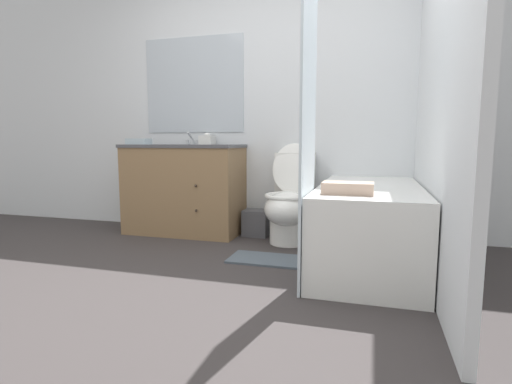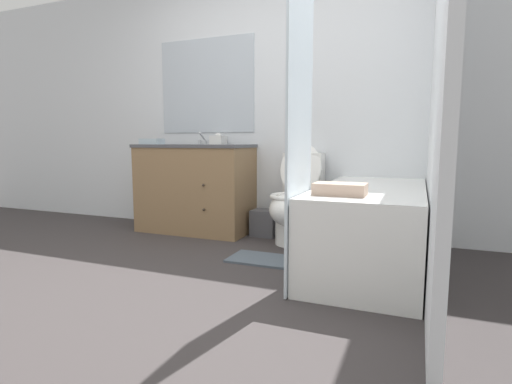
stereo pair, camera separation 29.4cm
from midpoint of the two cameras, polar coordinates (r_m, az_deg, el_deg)
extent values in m
plane|color=#383333|center=(2.44, -6.97, -14.01)|extent=(14.00, 14.00, 0.00)
cube|color=silver|center=(3.89, 5.52, 12.59)|extent=(8.00, 0.05, 2.50)
cube|color=#B2BCC6|center=(4.17, -5.03, 14.87)|extent=(1.04, 0.01, 0.93)
cube|color=silver|center=(2.87, 27.41, 13.78)|extent=(0.05, 2.70, 2.50)
cube|color=olive|center=(3.94, -6.57, 0.31)|extent=(1.10, 0.52, 0.83)
cube|color=#4C4C51|center=(3.91, -6.66, 6.55)|extent=(1.12, 0.54, 0.03)
cylinder|color=white|center=(3.91, -6.65, 5.97)|extent=(0.31, 0.31, 0.10)
sphere|color=#382D23|center=(3.57, -5.23, 0.98)|extent=(0.02, 0.02, 0.02)
sphere|color=#382D23|center=(3.61, -5.19, -2.54)|extent=(0.02, 0.02, 0.02)
cylinder|color=silver|center=(4.08, -5.34, 7.09)|extent=(0.04, 0.04, 0.04)
cylinder|color=silver|center=(4.04, -5.63, 7.96)|extent=(0.02, 0.11, 0.09)
cylinder|color=silver|center=(4.11, -6.03, 7.11)|extent=(0.03, 0.03, 0.04)
cylinder|color=silver|center=(4.06, -4.65, 7.12)|extent=(0.03, 0.03, 0.04)
cylinder|color=white|center=(3.49, 7.95, -5.53)|extent=(0.33, 0.33, 0.23)
ellipsoid|color=white|center=(3.40, 7.76, -2.46)|extent=(0.39, 0.48, 0.29)
torus|color=white|center=(3.38, 7.79, -0.65)|extent=(0.39, 0.39, 0.04)
cube|color=white|center=(3.68, 9.13, 2.77)|extent=(0.35, 0.18, 0.36)
ellipsoid|color=white|center=(3.57, 8.73, 3.32)|extent=(0.37, 0.14, 0.45)
cube|color=white|center=(2.96, 18.75, -4.81)|extent=(0.70, 1.57, 0.57)
cube|color=#ACB1B2|center=(2.92, 18.97, 0.57)|extent=(0.58, 1.45, 0.01)
cube|color=silver|center=(2.40, 9.79, 9.03)|extent=(0.01, 0.50, 1.92)
cube|color=#4C4C51|center=(3.77, 3.47, -4.45)|extent=(0.23, 0.20, 0.25)
cube|color=white|center=(3.97, -3.30, 7.43)|extent=(0.13, 0.13, 0.09)
ellipsoid|color=white|center=(3.97, -3.30, 8.22)|extent=(0.06, 0.04, 0.03)
cube|color=silver|center=(4.03, -12.64, 7.05)|extent=(0.21, 0.14, 0.06)
cube|color=tan|center=(2.42, 15.36, 0.38)|extent=(0.30, 0.18, 0.07)
cube|color=#4C5660|center=(3.02, 4.40, -9.65)|extent=(0.57, 0.32, 0.02)
camera|label=1|loc=(0.15, -87.14, 0.36)|focal=28.00mm
camera|label=2|loc=(0.15, 92.86, -0.36)|focal=28.00mm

